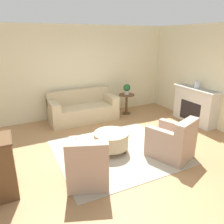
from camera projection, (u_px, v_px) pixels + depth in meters
name	position (u px, v px, depth m)	size (l,w,h in m)	color
ground_plane	(117.00, 151.00, 4.93)	(16.00, 16.00, 0.00)	#AD7F51
wall_back	(76.00, 72.00, 6.82)	(9.44, 0.12, 2.80)	beige
wall_right	(222.00, 79.00, 5.78)	(0.12, 10.16, 2.80)	beige
rug	(117.00, 151.00, 4.92)	(2.63, 2.46, 0.01)	#B2A893
couch	(83.00, 109.00, 6.71)	(2.03, 0.88, 0.91)	#C6B289
armchair_left	(88.00, 164.00, 3.80)	(0.94, 1.04, 0.89)	tan
armchair_right	(173.00, 142.00, 4.59)	(0.94, 1.04, 0.89)	tan
ottoman_table	(111.00, 140.00, 4.83)	(0.76, 0.76, 0.46)	#C6B289
side_table	(126.00, 101.00, 7.20)	(0.51, 0.51, 0.67)	brown
fireplace	(195.00, 105.00, 6.44)	(0.44, 1.48, 1.06)	silver
vase_mantel_near	(197.00, 85.00, 6.24)	(0.17, 0.17, 0.24)	silver
potted_plant_on_side_table	(127.00, 89.00, 7.06)	(0.23, 0.23, 0.34)	beige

